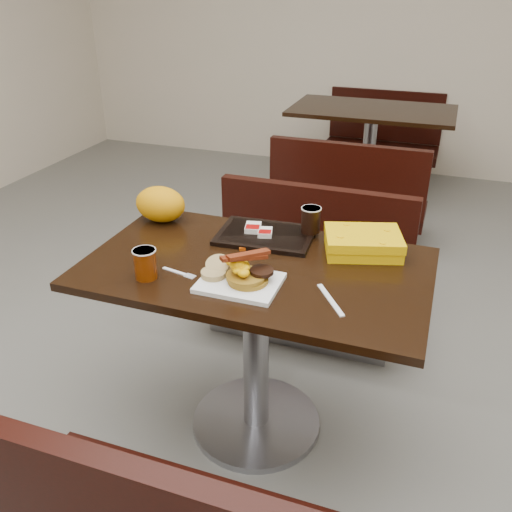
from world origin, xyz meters
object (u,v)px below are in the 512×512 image
(coffee_cup_near, at_px, (145,264))
(clamshell, at_px, (363,243))
(bench_far_n, at_px, (381,136))
(fork, at_px, (174,271))
(table_near, at_px, (256,351))
(bench_near_s, at_px, (172,502))
(tray, at_px, (265,235))
(coffee_cup_far, at_px, (311,220))
(bench_far_s, at_px, (351,189))
(bench_near_n, at_px, (304,271))
(paper_bag, at_px, (160,204))
(platter, at_px, (240,283))
(table_far, at_px, (368,157))
(pancake_stack, at_px, (248,278))
(knife, at_px, (330,300))
(hashbrown_sleeve_left, at_px, (253,228))
(hashbrown_sleeve_right, at_px, (265,232))

(coffee_cup_near, xyz_separation_m, clamshell, (0.65, 0.43, -0.02))
(bench_far_n, distance_m, fork, 3.47)
(clamshell, bearing_deg, table_near, -162.85)
(bench_near_s, xyz_separation_m, tray, (-0.04, 0.92, 0.40))
(coffee_cup_far, bearing_deg, bench_far_s, 94.20)
(bench_near_s, distance_m, bench_near_n, 1.40)
(fork, distance_m, tray, 0.42)
(bench_near_s, distance_m, tray, 1.00)
(tray, distance_m, paper_bag, 0.46)
(bench_near_n, bearing_deg, paper_bag, -136.59)
(bench_near_n, distance_m, platter, 0.94)
(table_far, bearing_deg, platter, -90.09)
(platter, xyz_separation_m, fork, (-0.24, 0.01, -0.01))
(bench_far_n, xyz_separation_m, fork, (-0.25, -3.44, 0.39))
(pancake_stack, bearing_deg, table_far, 90.48)
(bench_far_n, height_order, knife, knife)
(bench_far_s, height_order, paper_bag, paper_bag)
(hashbrown_sleeve_left, relative_size, coffee_cup_far, 0.80)
(platter, bearing_deg, bench_far_n, 89.50)
(fork, bearing_deg, table_near, 40.84)
(bench_near_s, bearing_deg, hashbrown_sleeve_right, 92.42)
(bench_near_s, bearing_deg, bench_far_n, 90.00)
(knife, relative_size, coffee_cup_far, 1.93)
(bench_near_s, bearing_deg, bench_near_n, 90.00)
(bench_far_n, relative_size, knife, 5.20)
(platter, height_order, fork, platter)
(table_far, relative_size, bench_far_n, 1.20)
(platter, relative_size, knife, 1.36)
(bench_far_s, xyz_separation_m, knife, (0.30, -2.04, 0.39))
(coffee_cup_near, xyz_separation_m, hashbrown_sleeve_left, (0.22, 0.44, -0.02))
(knife, distance_m, paper_bag, 0.88)
(platter, bearing_deg, fork, 177.82)
(table_far, bearing_deg, pancake_stack, -89.52)
(table_near, distance_m, bench_near_s, 0.70)
(bench_far_s, distance_m, platter, 2.09)
(coffee_cup_near, distance_m, coffee_cup_far, 0.66)
(hashbrown_sleeve_right, height_order, paper_bag, paper_bag)
(hashbrown_sleeve_left, bearing_deg, table_far, 74.04)
(bench_near_n, relative_size, pancake_stack, 7.50)
(pancake_stack, height_order, coffee_cup_near, coffee_cup_near)
(hashbrown_sleeve_right, bearing_deg, fork, -135.98)
(bench_near_s, relative_size, coffee_cup_far, 10.03)
(bench_far_s, xyz_separation_m, hashbrown_sleeve_right, (-0.04, -1.69, 0.42))
(table_far, height_order, bench_far_s, table_far)
(platter, xyz_separation_m, clamshell, (0.34, 0.37, 0.03))
(bench_near_n, relative_size, clamshell, 3.69)
(table_far, relative_size, clamshell, 4.42)
(coffee_cup_far, bearing_deg, bench_far_n, 92.25)
(pancake_stack, relative_size, knife, 0.69)
(fork, bearing_deg, bench_near_n, 84.73)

